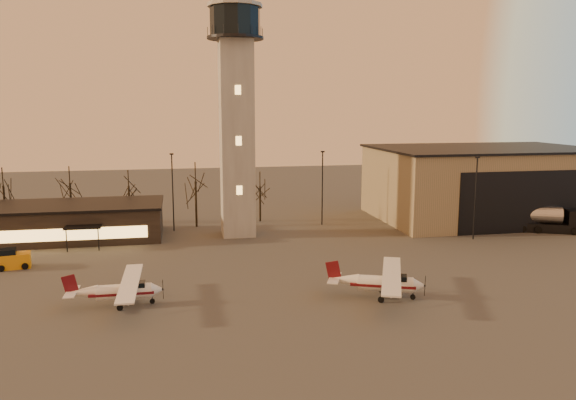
{
  "coord_description": "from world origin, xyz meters",
  "views": [
    {
      "loc": [
        -7.31,
        -39.33,
        16.02
      ],
      "look_at": [
        3.06,
        13.0,
        7.14
      ],
      "focal_mm": 35.0,
      "sensor_mm": 36.0,
      "label": 1
    }
  ],
  "objects_px": {
    "control_tower": "(236,104)",
    "cessna_rear": "(126,294)",
    "service_cart": "(13,261)",
    "cessna_front": "(387,286)",
    "fuel_truck": "(547,222)",
    "terminal": "(57,222)",
    "hangar": "(483,183)"
  },
  "relations": [
    {
      "from": "cessna_front",
      "to": "service_cart",
      "type": "distance_m",
      "value": 37.1
    },
    {
      "from": "control_tower",
      "to": "terminal",
      "type": "relative_size",
      "value": 1.28
    },
    {
      "from": "hangar",
      "to": "terminal",
      "type": "height_order",
      "value": "hangar"
    },
    {
      "from": "control_tower",
      "to": "fuel_truck",
      "type": "bearing_deg",
      "value": -8.62
    },
    {
      "from": "hangar",
      "to": "terminal",
      "type": "distance_m",
      "value": 58.11
    },
    {
      "from": "cessna_rear",
      "to": "service_cart",
      "type": "relative_size",
      "value": 3.0
    },
    {
      "from": "cessna_rear",
      "to": "service_cart",
      "type": "xyz_separation_m",
      "value": [
        -12.09,
        13.28,
        -0.21
      ]
    },
    {
      "from": "cessna_front",
      "to": "fuel_truck",
      "type": "distance_m",
      "value": 35.97
    },
    {
      "from": "control_tower",
      "to": "service_cart",
      "type": "bearing_deg",
      "value": -156.21
    },
    {
      "from": "cessna_rear",
      "to": "cessna_front",
      "type": "bearing_deg",
      "value": -6.25
    },
    {
      "from": "control_tower",
      "to": "cessna_rear",
      "type": "relative_size",
      "value": 3.13
    },
    {
      "from": "fuel_truck",
      "to": "cessna_rear",
      "type": "bearing_deg",
      "value": -136.62
    },
    {
      "from": "control_tower",
      "to": "cessna_rear",
      "type": "distance_m",
      "value": 30.65
    },
    {
      "from": "hangar",
      "to": "service_cart",
      "type": "bearing_deg",
      "value": -166.39
    },
    {
      "from": "control_tower",
      "to": "hangar",
      "type": "bearing_deg",
      "value": 6.31
    },
    {
      "from": "cessna_rear",
      "to": "fuel_truck",
      "type": "height_order",
      "value": "fuel_truck"
    },
    {
      "from": "terminal",
      "to": "cessna_front",
      "type": "relative_size",
      "value": 2.35
    },
    {
      "from": "control_tower",
      "to": "fuel_truck",
      "type": "xyz_separation_m",
      "value": [
        39.47,
        -5.98,
        -15.01
      ]
    },
    {
      "from": "cessna_rear",
      "to": "terminal",
      "type": "bearing_deg",
      "value": 111.95
    },
    {
      "from": "cessna_front",
      "to": "terminal",
      "type": "bearing_deg",
      "value": 160.25
    },
    {
      "from": "control_tower",
      "to": "cessna_rear",
      "type": "xyz_separation_m",
      "value": [
        -11.74,
        -23.79,
        -15.34
      ]
    },
    {
      "from": "cessna_front",
      "to": "cessna_rear",
      "type": "bearing_deg",
      "value": -164.62
    },
    {
      "from": "control_tower",
      "to": "service_cart",
      "type": "xyz_separation_m",
      "value": [
        -23.84,
        -10.51,
        -15.55
      ]
    },
    {
      "from": "service_cart",
      "to": "terminal",
      "type": "bearing_deg",
      "value": 70.39
    },
    {
      "from": "terminal",
      "to": "cessna_rear",
      "type": "height_order",
      "value": "terminal"
    },
    {
      "from": "hangar",
      "to": "fuel_truck",
      "type": "xyz_separation_m",
      "value": [
        3.47,
        -9.96,
        -3.84
      ]
    },
    {
      "from": "hangar",
      "to": "cessna_rear",
      "type": "height_order",
      "value": "hangar"
    },
    {
      "from": "hangar",
      "to": "terminal",
      "type": "relative_size",
      "value": 1.2
    },
    {
      "from": "cessna_front",
      "to": "control_tower",
      "type": "bearing_deg",
      "value": 132.28
    },
    {
      "from": "control_tower",
      "to": "cessna_front",
      "type": "distance_m",
      "value": 31.9
    },
    {
      "from": "terminal",
      "to": "control_tower",
      "type": "bearing_deg",
      "value": -5.15
    },
    {
      "from": "cessna_front",
      "to": "fuel_truck",
      "type": "relative_size",
      "value": 1.18
    }
  ]
}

